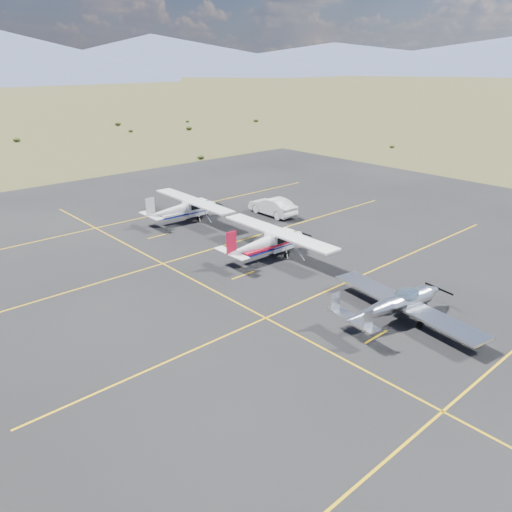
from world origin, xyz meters
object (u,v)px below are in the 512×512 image
aircraft_low_wing (397,304)px  sedan (273,206)px  aircraft_cessna (267,242)px  aircraft_plain (183,208)px

aircraft_low_wing → sedan: 21.59m
aircraft_cessna → sedan: size_ratio=2.15×
aircraft_low_wing → aircraft_plain: size_ratio=0.94×
aircraft_low_wing → aircraft_cessna: bearing=92.8°
aircraft_low_wing → sedan: aircraft_low_wing is taller
aircraft_cessna → aircraft_plain: 11.71m
aircraft_cessna → sedan: bearing=45.1°
sedan → aircraft_low_wing: bearing=65.9°
aircraft_low_wing → sedan: (9.06, 19.60, -0.20)m
aircraft_low_wing → aircraft_cessna: (1.21, 11.97, 0.19)m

